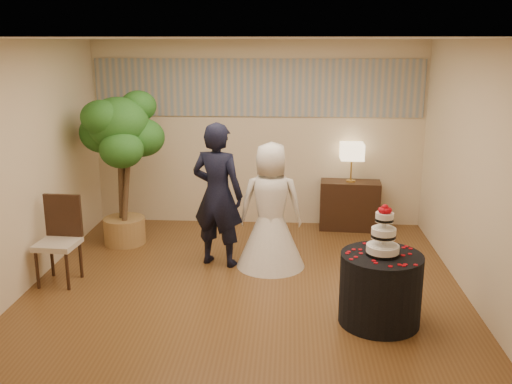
# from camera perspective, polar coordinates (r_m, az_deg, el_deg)

# --- Properties ---
(floor) EXTENTS (5.00, 5.00, 0.00)m
(floor) POSITION_cam_1_polar(r_m,az_deg,el_deg) (6.70, -1.08, -9.58)
(floor) COLOR brown
(floor) RESTS_ON ground
(ceiling) EXTENTS (5.00, 5.00, 0.00)m
(ceiling) POSITION_cam_1_polar(r_m,az_deg,el_deg) (6.10, -1.21, 15.11)
(ceiling) COLOR white
(ceiling) RESTS_ON wall_back
(wall_back) EXTENTS (5.00, 0.06, 2.80)m
(wall_back) POSITION_cam_1_polar(r_m,az_deg,el_deg) (8.71, 0.19, 5.79)
(wall_back) COLOR beige
(wall_back) RESTS_ON ground
(wall_front) EXTENTS (5.00, 0.06, 2.80)m
(wall_front) POSITION_cam_1_polar(r_m,az_deg,el_deg) (3.87, -4.13, -5.98)
(wall_front) COLOR beige
(wall_front) RESTS_ON ground
(wall_left) EXTENTS (0.06, 5.00, 2.80)m
(wall_left) POSITION_cam_1_polar(r_m,az_deg,el_deg) (6.92, -22.27, 2.29)
(wall_left) COLOR beige
(wall_left) RESTS_ON ground
(wall_right) EXTENTS (0.06, 5.00, 2.80)m
(wall_right) POSITION_cam_1_polar(r_m,az_deg,el_deg) (6.55, 21.23, 1.73)
(wall_right) COLOR beige
(wall_right) RESTS_ON ground
(mural_border) EXTENTS (4.90, 0.02, 0.85)m
(mural_border) POSITION_cam_1_polar(r_m,az_deg,el_deg) (8.60, 0.19, 10.37)
(mural_border) COLOR #999991
(mural_border) RESTS_ON wall_back
(groom) EXTENTS (0.77, 0.61, 1.83)m
(groom) POSITION_cam_1_polar(r_m,az_deg,el_deg) (7.12, -3.86, -0.30)
(groom) COLOR black
(groom) RESTS_ON floor
(bride) EXTENTS (0.89, 0.89, 1.59)m
(bride) POSITION_cam_1_polar(r_m,az_deg,el_deg) (7.08, 1.50, -1.36)
(bride) COLOR white
(bride) RESTS_ON floor
(cake_table) EXTENTS (0.99, 0.99, 0.73)m
(cake_table) POSITION_cam_1_polar(r_m,az_deg,el_deg) (5.94, 12.31, -9.43)
(cake_table) COLOR black
(cake_table) RESTS_ON floor
(wedding_cake) EXTENTS (0.33, 0.33, 0.52)m
(wedding_cake) POSITION_cam_1_polar(r_m,az_deg,el_deg) (5.72, 12.66, -3.71)
(wedding_cake) COLOR white
(wedding_cake) RESTS_ON cake_table
(console) EXTENTS (0.91, 0.45, 0.74)m
(console) POSITION_cam_1_polar(r_m,az_deg,el_deg) (8.73, 9.34, -1.32)
(console) COLOR black
(console) RESTS_ON floor
(table_lamp) EXTENTS (0.34, 0.34, 0.58)m
(table_lamp) POSITION_cam_1_polar(r_m,az_deg,el_deg) (8.57, 9.53, 2.92)
(table_lamp) COLOR beige
(table_lamp) RESTS_ON console
(ficus_tree) EXTENTS (1.46, 1.46, 2.17)m
(ficus_tree) POSITION_cam_1_polar(r_m,az_deg,el_deg) (8.03, -13.36, 2.32)
(ficus_tree) COLOR #27611E
(ficus_tree) RESTS_ON floor
(side_chair) EXTENTS (0.50, 0.52, 1.03)m
(side_chair) POSITION_cam_1_polar(r_m,az_deg,el_deg) (7.05, -19.25, -4.70)
(side_chair) COLOR black
(side_chair) RESTS_ON floor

